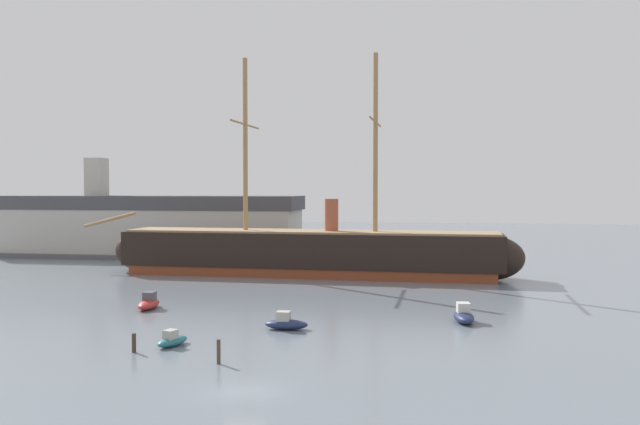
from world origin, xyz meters
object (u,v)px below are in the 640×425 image
(motorboat_foreground_left, at_px, (172,340))
(motorboat_mid_right, at_px, (464,316))
(tall_ship, at_px, (309,252))
(dockside_warehouse_left, at_px, (145,226))
(motorboat_near_centre, at_px, (286,323))
(mooring_piling_left_pair, at_px, (134,343))
(mooring_piling_nearest, at_px, (219,352))
(motorboat_mid_left, at_px, (149,303))
(motorboat_distant_centre, at_px, (382,263))

(motorboat_foreground_left, bearing_deg, motorboat_mid_right, 29.91)
(motorboat_foreground_left, relative_size, motorboat_mid_right, 0.76)
(tall_ship, bearing_deg, dockside_warehouse_left, 148.52)
(motorboat_mid_right, bearing_deg, motorboat_near_centre, -159.63)
(tall_ship, bearing_deg, mooring_piling_left_pair, -96.25)
(tall_ship, height_order, mooring_piling_nearest, tall_ship)
(mooring_piling_left_pair, bearing_deg, motorboat_mid_left, 110.78)
(motorboat_foreground_left, xyz_separation_m, motorboat_mid_right, (22.62, 13.01, 0.16))
(motorboat_near_centre, distance_m, dockside_warehouse_left, 67.60)
(tall_ship, xyz_separation_m, motorboat_distant_centre, (9.23, 12.76, -2.71))
(tall_ship, relative_size, mooring_piling_nearest, 37.09)
(tall_ship, height_order, motorboat_mid_right, tall_ship)
(tall_ship, xyz_separation_m, motorboat_mid_right, (19.76, -29.33, -2.65))
(motorboat_mid_left, distance_m, mooring_piling_nearest, 23.30)
(motorboat_mid_right, xyz_separation_m, dockside_warehouse_left, (-53.40, 49.93, 4.82))
(tall_ship, relative_size, motorboat_mid_right, 14.53)
(motorboat_mid_right, bearing_deg, mooring_piling_nearest, -135.08)
(mooring_piling_left_pair, bearing_deg, dockside_warehouse_left, 113.78)
(tall_ship, distance_m, motorboat_mid_right, 35.47)
(motorboat_foreground_left, bearing_deg, motorboat_distant_centre, 77.63)
(motorboat_foreground_left, distance_m, mooring_piling_left_pair, 3.09)
(motorboat_mid_left, xyz_separation_m, dockside_warehouse_left, (-22.35, 48.40, 4.84))
(motorboat_mid_right, bearing_deg, motorboat_mid_left, 177.18)
(tall_ship, relative_size, dockside_warehouse_left, 1.05)
(motorboat_foreground_left, distance_m, motorboat_distant_centre, 56.41)
(motorboat_distant_centre, bearing_deg, mooring_piling_nearest, -96.62)
(motorboat_mid_left, distance_m, motorboat_distant_centre, 45.46)
(motorboat_foreground_left, xyz_separation_m, mooring_piling_nearest, (5.19, -4.37, 0.40))
(motorboat_foreground_left, xyz_separation_m, motorboat_mid_left, (-8.43, 14.54, 0.14))
(motorboat_near_centre, height_order, motorboat_distant_centre, motorboat_distant_centre)
(motorboat_distant_centre, relative_size, dockside_warehouse_left, 0.07)
(tall_ship, distance_m, motorboat_near_centre, 35.39)
(tall_ship, xyz_separation_m, mooring_piling_left_pair, (-4.89, -44.66, -2.56))
(tall_ship, relative_size, motorboat_mid_left, 15.25)
(tall_ship, xyz_separation_m, motorboat_near_centre, (4.50, -35.00, -2.72))
(mooring_piling_nearest, xyz_separation_m, mooring_piling_left_pair, (-7.22, 2.05, -0.15))
(motorboat_mid_left, relative_size, motorboat_distant_centre, 1.02)
(mooring_piling_nearest, bearing_deg, motorboat_near_centre, 79.54)
(dockside_warehouse_left, bearing_deg, motorboat_mid_right, -43.08)
(motorboat_near_centre, xyz_separation_m, motorboat_distant_centre, (4.74, 47.76, 0.01))
(mooring_piling_nearest, bearing_deg, motorboat_mid_left, 125.77)
(motorboat_distant_centre, bearing_deg, motorboat_foreground_left, -102.37)
(motorboat_near_centre, xyz_separation_m, mooring_piling_left_pair, (-9.38, -9.66, 0.16))
(motorboat_mid_left, xyz_separation_m, motorboat_mid_right, (31.05, -1.53, 0.02))
(tall_ship, distance_m, motorboat_distant_centre, 15.98)
(tall_ship, distance_m, motorboat_foreground_left, 42.53)
(motorboat_distant_centre, relative_size, mooring_piling_left_pair, 2.90)
(tall_ship, bearing_deg, motorboat_mid_right, -56.03)
(motorboat_mid_right, bearing_deg, dockside_warehouse_left, 136.92)
(motorboat_near_centre, xyz_separation_m, dockside_warehouse_left, (-38.14, 55.60, 4.89))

